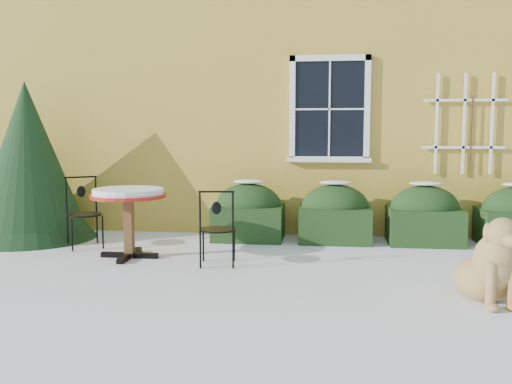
# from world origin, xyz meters

# --- Properties ---
(ground) EXTENTS (80.00, 80.00, 0.00)m
(ground) POSITION_xyz_m (0.00, 0.00, 0.00)
(ground) COLOR white
(ground) RESTS_ON ground
(house) EXTENTS (12.40, 8.40, 6.40)m
(house) POSITION_xyz_m (0.00, 7.00, 3.22)
(house) COLOR gold
(house) RESTS_ON ground
(hedge_row) EXTENTS (4.95, 0.80, 0.91)m
(hedge_row) POSITION_xyz_m (1.65, 2.55, 0.40)
(hedge_row) COLOR black
(hedge_row) RESTS_ON ground
(evergreen_shrub) EXTENTS (1.97, 1.97, 2.39)m
(evergreen_shrub) POSITION_xyz_m (-3.63, 2.22, 0.96)
(evergreen_shrub) COLOR black
(evergreen_shrub) RESTS_ON ground
(bistro_table) EXTENTS (0.98, 0.98, 0.91)m
(bistro_table) POSITION_xyz_m (-1.68, 1.13, 0.76)
(bistro_table) COLOR black
(bistro_table) RESTS_ON ground
(patio_chair_near) EXTENTS (0.47, 0.46, 0.94)m
(patio_chair_near) POSITION_xyz_m (-0.46, 0.84, 0.47)
(patio_chair_near) COLOR black
(patio_chair_near) RESTS_ON ground
(patio_chair_far) EXTENTS (0.61, 0.61, 1.00)m
(patio_chair_far) POSITION_xyz_m (-2.56, 1.73, 0.50)
(patio_chair_far) COLOR black
(patio_chair_far) RESTS_ON ground
(dog) EXTENTS (0.66, 1.00, 0.89)m
(dog) POSITION_xyz_m (2.44, -0.34, 0.36)
(dog) COLOR tan
(dog) RESTS_ON ground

